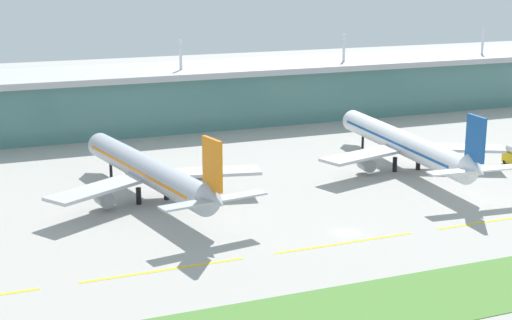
% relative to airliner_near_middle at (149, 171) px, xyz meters
% --- Properties ---
extents(ground_plane, '(600.00, 600.00, 0.00)m').
position_rel_airliner_near_middle_xyz_m(ground_plane, '(28.91, -34.75, -6.45)').
color(ground_plane, '#A8A59E').
extents(terminal_building, '(288.00, 34.00, 27.19)m').
position_rel_airliner_near_middle_xyz_m(terminal_building, '(28.91, 75.88, 2.85)').
color(terminal_building, slate).
rests_on(terminal_building, ground).
extents(airliner_near_middle, '(48.17, 66.20, 18.90)m').
position_rel_airliner_near_middle_xyz_m(airliner_near_middle, '(0.00, 0.00, 0.00)').
color(airliner_near_middle, '#ADB2BC').
rests_on(airliner_near_middle, ground).
extents(airliner_far_middle, '(48.61, 69.94, 18.90)m').
position_rel_airliner_near_middle_xyz_m(airliner_far_middle, '(64.77, 1.65, 0.00)').
color(airliner_far_middle, white).
rests_on(airliner_far_middle, ground).
extents(taxiway_stripe_mid_west, '(28.00, 0.70, 0.04)m').
position_rel_airliner_near_middle_xyz_m(taxiway_stripe_mid_west, '(-8.09, -39.55, -6.43)').
color(taxiway_stripe_mid_west, yellow).
rests_on(taxiway_stripe_mid_west, ground).
extents(taxiway_stripe_centre, '(28.00, 0.70, 0.04)m').
position_rel_airliner_near_middle_xyz_m(taxiway_stripe_centre, '(25.91, -39.55, -6.43)').
color(taxiway_stripe_centre, yellow).
rests_on(taxiway_stripe_centre, ground).
extents(taxiway_stripe_mid_east, '(28.00, 0.70, 0.04)m').
position_rel_airliner_near_middle_xyz_m(taxiway_stripe_mid_east, '(59.91, -39.55, -6.43)').
color(taxiway_stripe_mid_east, yellow).
rests_on(taxiway_stripe_mid_east, ground).
extents(grass_verge, '(300.00, 18.00, 0.10)m').
position_rel_airliner_near_middle_xyz_m(grass_verge, '(28.91, -65.46, -6.40)').
color(grass_verge, '#518438').
rests_on(grass_verge, ground).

